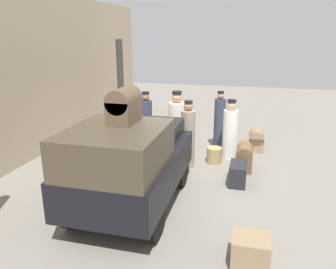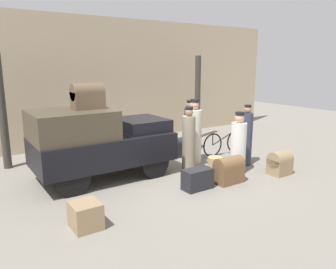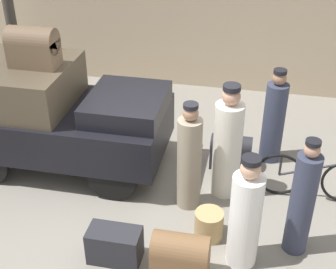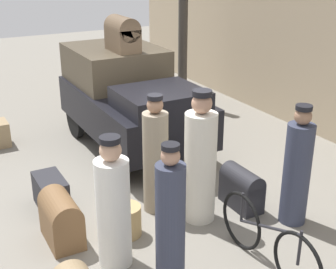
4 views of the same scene
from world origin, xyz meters
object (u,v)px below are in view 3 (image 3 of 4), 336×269
suitcase_tan_flat (115,245)px  trunk_wicker_pale (180,256)px  trunk_barrel_dark (231,151)px  porter_standing_middle (245,217)px  porter_with_bicycle (302,202)px  wicker_basket (209,225)px  conductor_in_dark_uniform (227,146)px  porter_carrying_trunk (274,120)px  trunk_on_truck_roof (33,47)px  porter_lifting_near_truck (189,161)px  truck (54,112)px  bicycle (313,178)px

suitcase_tan_flat → trunk_wicker_pale: 0.91m
trunk_barrel_dark → suitcase_tan_flat: size_ratio=0.99×
porter_standing_middle → trunk_wicker_pale: bearing=-150.0°
trunk_barrel_dark → porter_with_bicycle: bearing=-59.5°
wicker_basket → conductor_in_dark_uniform: bearing=83.9°
porter_carrying_trunk → trunk_wicker_pale: (-1.07, -2.97, -0.44)m
porter_standing_middle → porter_carrying_trunk: porter_carrying_trunk is taller
trunk_on_truck_roof → trunk_wicker_pale: bearing=-37.9°
porter_carrying_trunk → wicker_basket: bearing=-110.2°
porter_lifting_near_truck → trunk_wicker_pale: size_ratio=2.42×
truck → porter_standing_middle: truck is taller
bicycle → trunk_barrel_dark: (-1.31, 0.62, -0.07)m
trunk_on_truck_roof → bicycle: bearing=-2.0°
bicycle → suitcase_tan_flat: size_ratio=2.52×
trunk_on_truck_roof → porter_lifting_near_truck: bearing=-14.5°
trunk_wicker_pale → trunk_on_truck_roof: bearing=142.1°
porter_with_bicycle → porter_standing_middle: bearing=-152.3°
suitcase_tan_flat → trunk_on_truck_roof: size_ratio=0.94×
wicker_basket → suitcase_tan_flat: (-1.17, -0.68, 0.03)m
porter_lifting_near_truck → porter_carrying_trunk: porter_lifting_near_truck is taller
bicycle → conductor_in_dark_uniform: conductor_in_dark_uniform is taller
porter_with_bicycle → trunk_barrel_dark: bearing=120.5°
porter_standing_middle → trunk_barrel_dark: bearing=99.0°
trunk_wicker_pale → porter_carrying_trunk: bearing=70.2°
porter_carrying_trunk → conductor_in_dark_uniform: bearing=-121.9°
conductor_in_dark_uniform → porter_lifting_near_truck: bearing=-141.2°
trunk_barrel_dark → wicker_basket: bearing=-94.6°
conductor_in_dark_uniform → porter_standing_middle: bearing=-75.5°
porter_standing_middle → suitcase_tan_flat: (-1.65, -0.32, -0.51)m
trunk_on_truck_roof → porter_with_bicycle: bearing=-17.5°
conductor_in_dark_uniform → truck: bearing=175.0°
porter_with_bicycle → trunk_wicker_pale: size_ratio=2.43×
trunk_barrel_dark → trunk_on_truck_roof: size_ratio=0.93×
porter_standing_middle → trunk_wicker_pale: (-0.75, -0.43, -0.41)m
porter_with_bicycle → suitcase_tan_flat: (-2.35, -0.69, -0.57)m
porter_with_bicycle → conductor_in_dark_uniform: (-1.07, 1.06, 0.05)m
porter_lifting_near_truck → porter_standing_middle: (0.89, -1.01, -0.05)m
bicycle → porter_carrying_trunk: (-0.65, 1.01, 0.39)m
suitcase_tan_flat → trunk_wicker_pale: bearing=-6.9°
truck → trunk_barrel_dark: size_ratio=4.94×
conductor_in_dark_uniform → suitcase_tan_flat: (-1.28, -1.75, -0.61)m
porter_lifting_near_truck → trunk_on_truck_roof: 2.97m
bicycle → trunk_wicker_pale: (-1.71, -1.96, -0.05)m
wicker_basket → porter_with_bicycle: bearing=0.6°
bicycle → suitcase_tan_flat: 3.21m
suitcase_tan_flat → bicycle: bearing=35.3°
suitcase_tan_flat → trunk_on_truck_roof: trunk_on_truck_roof is taller
trunk_on_truck_roof → porter_standing_middle: bearing=-25.9°
porter_lifting_near_truck → conductor_in_dark_uniform: 0.66m
porter_lifting_near_truck → porter_standing_middle: 1.35m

